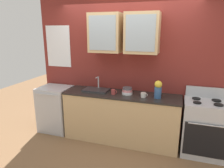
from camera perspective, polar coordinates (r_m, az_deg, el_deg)
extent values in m
plane|color=brown|center=(4.07, 2.43, -15.17)|extent=(10.00, 10.00, 0.00)
cube|color=maroon|center=(3.90, 4.02, 5.59)|extent=(3.54, 0.10, 2.82)
cube|color=tan|center=(3.72, -1.71, 14.05)|extent=(0.56, 0.37, 0.67)
cube|color=#9EADB7|center=(3.54, -2.77, 14.00)|extent=(0.48, 0.01, 0.57)
cube|color=tan|center=(3.56, 8.45, 13.86)|extent=(0.56, 0.37, 0.67)
cube|color=#9EADB7|center=(3.37, 7.88, 13.84)|extent=(0.48, 0.01, 0.57)
cube|color=white|center=(4.38, -14.72, 10.10)|extent=(0.54, 0.01, 0.83)
cube|color=tan|center=(3.86, 2.51, -9.44)|extent=(2.09, 0.56, 0.89)
cube|color=black|center=(3.70, 2.59, -2.94)|extent=(2.11, 0.59, 0.03)
cube|color=silver|center=(3.77, 24.19, -11.20)|extent=(0.68, 0.55, 0.92)
cube|color=black|center=(3.56, 24.50, -14.20)|extent=(0.62, 0.01, 0.55)
cylinder|color=silver|center=(3.41, 25.05, -10.36)|extent=(0.54, 0.02, 0.02)
cube|color=silver|center=(3.82, 24.69, -2.10)|extent=(0.64, 0.04, 0.18)
cylinder|color=black|center=(3.49, 22.68, -4.81)|extent=(0.12, 0.12, 0.02)
cylinder|color=black|center=(3.53, 27.60, -5.15)|extent=(0.14, 0.14, 0.02)
cylinder|color=black|center=(3.68, 22.46, -3.77)|extent=(0.13, 0.13, 0.02)
cylinder|color=black|center=(3.72, 27.12, -4.10)|extent=(0.14, 0.14, 0.02)
cube|color=#2D2D30|center=(3.88, -4.45, -1.66)|extent=(0.47, 0.30, 0.03)
cylinder|color=silver|center=(3.96, -3.82, 0.53)|extent=(0.02, 0.02, 0.22)
cylinder|color=silver|center=(3.88, -4.17, 1.88)|extent=(0.02, 0.12, 0.02)
cylinder|color=white|center=(3.68, 4.27, -2.47)|extent=(0.19, 0.19, 0.05)
cylinder|color=#D87F84|center=(3.66, 4.28, -1.89)|extent=(0.18, 0.18, 0.05)
cylinder|color=#4C4C54|center=(3.65, 4.29, -1.31)|extent=(0.16, 0.16, 0.05)
cylinder|color=#33598C|center=(3.52, 12.66, -2.33)|extent=(0.12, 0.12, 0.19)
sphere|color=yellow|center=(3.49, 12.79, -0.06)|extent=(0.13, 0.13, 0.13)
cylinder|color=#993838|center=(3.64, 0.33, -2.24)|extent=(0.07, 0.07, 0.09)
torus|color=#993838|center=(3.63, 0.96, -2.24)|extent=(0.06, 0.01, 0.06)
cylinder|color=silver|center=(3.54, 8.72, -3.04)|extent=(0.09, 0.09, 0.08)
torus|color=silver|center=(3.53, 9.54, -3.05)|extent=(0.05, 0.01, 0.05)
cube|color=silver|center=(4.41, -15.36, -6.64)|extent=(0.62, 0.53, 0.92)
cube|color=silver|center=(4.20, -17.40, -7.87)|extent=(0.58, 0.01, 0.83)
cylinder|color=silver|center=(4.05, -18.03, -2.77)|extent=(0.46, 0.02, 0.02)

